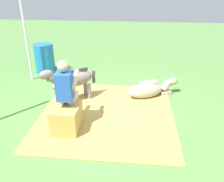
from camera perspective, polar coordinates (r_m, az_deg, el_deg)
name	(u,v)px	position (r m, az deg, el deg)	size (l,w,h in m)	color
ground_plane	(99,112)	(5.27, -3.08, -4.98)	(24.00, 24.00, 0.00)	#568442
hay_patch	(107,114)	(5.16, -1.15, -5.45)	(2.96, 2.81, 0.02)	tan
hay_bale	(67,118)	(4.63, -10.79, -6.45)	(0.61, 0.49, 0.51)	tan
person_seated	(67,90)	(4.52, -10.84, 0.26)	(0.67, 0.44, 1.39)	#D8AD8C
pony_standing	(73,80)	(5.51, -9.43, 2.62)	(1.00, 1.12, 0.92)	slate
pony_lying	(149,90)	(5.90, 8.87, 0.33)	(0.79, 1.33, 0.42)	tan
water_barrel	(45,59)	(7.59, -15.87, 7.48)	(0.58, 0.58, 0.88)	#1E72B2
tent_pole_right	(27,42)	(6.97, -19.77, 11.04)	(0.06, 0.06, 2.20)	silver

